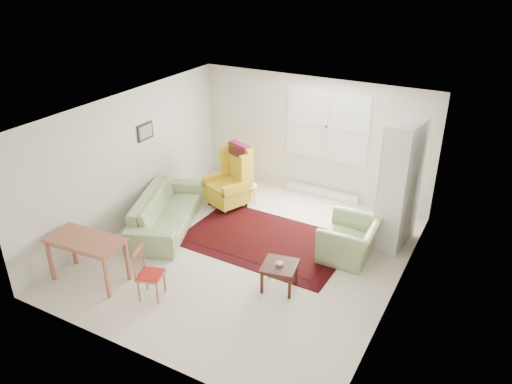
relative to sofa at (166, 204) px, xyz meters
The scene contains 10 objects.
room 1.99m from the sofa, ahead, with size 5.04×5.54×2.51m.
rug 1.97m from the sofa, 12.50° to the left, with size 2.90×1.86×0.03m, color black, non-canonical shape.
sofa is the anchor object (origin of this frame).
armchair 3.42m from the sofa, 10.97° to the left, with size 1.01×0.89×0.79m, color #90A870.
wingback_chair 1.39m from the sofa, 65.70° to the left, with size 0.73×0.78×1.27m, color gold, non-canonical shape.
coffee_table 2.80m from the sofa, 14.50° to the right, with size 0.52×0.52×0.42m, color #3B1A12, non-canonical shape.
stool 1.80m from the sofa, 59.03° to the left, with size 0.33×0.33×0.44m, color white, non-canonical shape.
cabinet 4.23m from the sofa, 21.07° to the left, with size 0.47×0.90×2.25m, color white, non-canonical shape.
desk 1.94m from the sofa, 90.23° to the right, with size 1.19×0.60×0.75m, color #A55F42, non-canonical shape.
desk_chair 2.14m from the sofa, 58.36° to the right, with size 0.36×0.36×0.82m, color #A55F42, non-canonical shape.
Camera 1 is at (3.61, -6.33, 4.74)m, focal length 35.00 mm.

